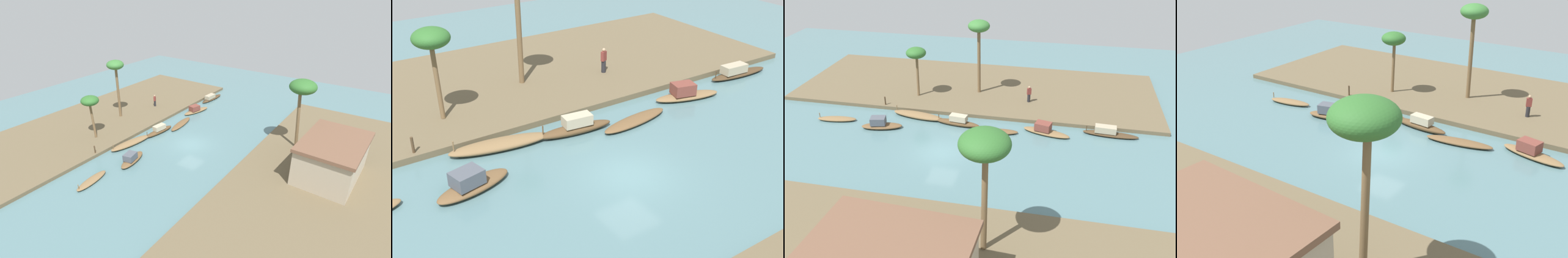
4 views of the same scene
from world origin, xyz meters
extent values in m
plane|color=slate|center=(0.00, 0.00, 0.00)|extent=(66.63, 66.63, 0.00)
cube|color=brown|center=(0.00, -13.96, 0.18)|extent=(38.71, 14.31, 0.36)
ellipsoid|color=brown|center=(-8.42, -4.98, 0.19)|extent=(4.47, 2.18, 0.38)
cube|color=brown|center=(-8.10, -5.06, 0.73)|extent=(1.58, 1.31, 0.71)
ellipsoid|color=brown|center=(11.46, -3.52, 0.18)|extent=(3.84, 1.52, 0.36)
cylinder|color=brown|center=(13.08, -3.29, 0.54)|extent=(0.07, 0.07, 0.45)
ellipsoid|color=brown|center=(4.01, -5.74, 0.25)|extent=(5.47, 2.06, 0.51)
cylinder|color=brown|center=(6.33, -6.11, 0.71)|extent=(0.07, 0.07, 0.50)
ellipsoid|color=brown|center=(-3.61, -4.15, 0.18)|extent=(4.79, 1.70, 0.36)
ellipsoid|color=brown|center=(6.60, -2.97, 0.22)|extent=(3.92, 2.07, 0.44)
cube|color=#4C515B|center=(6.87, -2.91, 0.78)|extent=(1.54, 1.30, 0.68)
ellipsoid|color=brown|center=(-0.13, -5.00, 0.25)|extent=(4.40, 1.39, 0.50)
cube|color=tan|center=(-0.24, -4.99, 0.78)|extent=(1.67, 0.96, 0.57)
cylinder|color=brown|center=(1.76, -5.22, 0.67)|extent=(0.07, 0.07, 0.45)
cylinder|color=#232328|center=(-6.17, -10.88, 0.78)|extent=(0.41, 0.41, 0.84)
cube|color=brown|center=(-6.17, -10.88, 1.53)|extent=(0.47, 0.36, 0.66)
sphere|color=tan|center=(-6.17, -10.88, 1.98)|extent=(0.23, 0.23, 0.23)
cylinder|color=#4C3823|center=(8.01, -7.17, 0.79)|extent=(0.14, 0.14, 0.86)
cylinder|color=brown|center=(-0.63, -12.30, 3.74)|extent=(0.34, 0.44, 6.75)
ellipsoid|color=#387533|center=(-0.63, -12.30, 7.56)|extent=(2.23, 2.23, 1.22)
cylinder|color=brown|center=(5.49, -10.21, 2.48)|extent=(0.26, 0.49, 4.25)
ellipsoid|color=#2D6628|center=(5.49, -10.21, 5.01)|extent=(2.05, 2.05, 1.13)
cylinder|color=brown|center=(-5.81, 10.32, 3.61)|extent=(0.35, 0.79, 6.51)
ellipsoid|color=#2D6628|center=(-5.81, 10.32, 7.43)|extent=(2.86, 2.86, 1.57)
cube|color=brown|center=(-2.03, 14.93, 4.02)|extent=(8.35, 5.71, 0.32)
camera|label=1|loc=(26.08, 18.60, 17.70)|focal=28.56mm
camera|label=2|loc=(12.68, 15.43, 12.96)|focal=45.85mm
camera|label=3|loc=(-9.54, 28.99, 18.61)|focal=38.83mm
camera|label=4|loc=(-15.28, 23.86, 14.19)|focal=44.06mm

